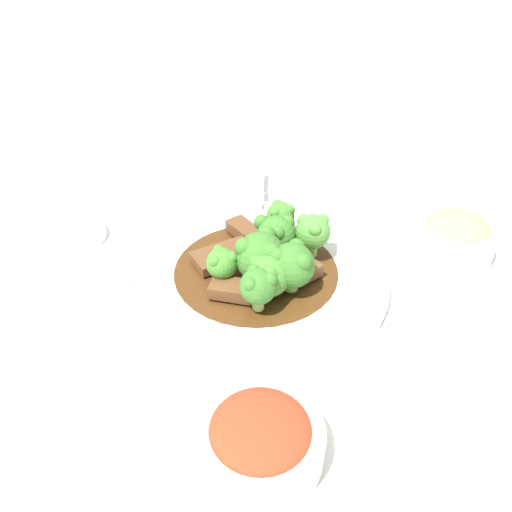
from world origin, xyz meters
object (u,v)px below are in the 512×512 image
main_plate (256,273)px  serving_spoon (259,220)px  beef_strip_1 (235,290)px  broccoli_floret_3 (222,263)px  beef_strip_2 (294,263)px  beef_strip_0 (226,255)px  broccoli_floret_7 (313,231)px  broccoli_floret_5 (292,264)px  broccoli_floret_6 (280,215)px  side_bowl_kimchi (260,438)px  side_bowl_appetizer (455,236)px  sauce_dish (77,233)px  broccoli_floret_1 (269,275)px  beef_strip_3 (251,236)px  broccoli_floret_0 (258,286)px  broccoli_floret_4 (276,234)px  broccoli_floret_2 (261,256)px

main_plate → serving_spoon: serving_spoon is taller
beef_strip_1 → broccoli_floret_3: size_ratio=1.26×
main_plate → beef_strip_1: bearing=-104.6°
beef_strip_1 → beef_strip_2: bearing=45.8°
beef_strip_2 → broccoli_floret_3: 0.08m
beef_strip_0 → broccoli_floret_7: size_ratio=1.58×
broccoli_floret_5 → broccoli_floret_6: broccoli_floret_5 is taller
side_bowl_kimchi → side_bowl_appetizer: size_ratio=1.06×
broccoli_floret_6 → broccoli_floret_7: (0.04, -0.04, 0.01)m
broccoli_floret_6 → sauce_dish: size_ratio=0.59×
broccoli_floret_1 → broccoli_floret_7: broccoli_floret_7 is taller
beef_strip_3 → broccoli_floret_5: bearing=-54.1°
broccoli_floret_3 → sauce_dish: broccoli_floret_3 is taller
broccoli_floret_0 → serving_spoon: 0.16m
broccoli_floret_6 → side_bowl_appetizer: bearing=5.9°
beef_strip_1 → beef_strip_3: bearing=90.6°
broccoli_floret_3 → serving_spoon: bearing=80.9°
main_plate → side_bowl_appetizer: side_bowl_appetizer is taller
broccoli_floret_5 → broccoli_floret_6: 0.10m
broccoli_floret_4 → sauce_dish: (-0.26, 0.01, -0.04)m
beef_strip_1 → side_bowl_appetizer: size_ratio=0.55×
beef_strip_0 → broccoli_floret_6: size_ratio=1.88×
beef_strip_0 → broccoli_floret_3: (0.01, -0.04, 0.02)m
broccoli_floret_1 → broccoli_floret_2: bearing=117.2°
broccoli_floret_3 → broccoli_floret_6: broccoli_floret_6 is taller
beef_strip_2 → broccoli_floret_0: size_ratio=1.43×
beef_strip_3 → side_bowl_kimchi: bearing=-77.9°
beef_strip_0 → beef_strip_1: 0.06m
broccoli_floret_1 → broccoli_floret_3: 0.05m
beef_strip_0 → beef_strip_1: beef_strip_1 is taller
broccoli_floret_1 → broccoli_floret_7: 0.09m
beef_strip_1 → broccoli_floret_1: bearing=12.3°
broccoli_floret_0 → broccoli_floret_7: broccoli_floret_7 is taller
side_bowl_appetizer → broccoli_floret_3: bearing=-154.3°
side_bowl_kimchi → serving_spoon: bearing=100.1°
serving_spoon → beef_strip_1: bearing=-90.7°
beef_strip_3 → broccoli_floret_6: bearing=33.4°
side_bowl_appetizer → side_bowl_kimchi: bearing=-121.0°
broccoli_floret_1 → broccoli_floret_3: broccoli_floret_1 is taller
broccoli_floret_2 → beef_strip_0: bearing=147.8°
beef_strip_0 → serving_spoon: 0.08m
beef_strip_2 → broccoli_floret_2: 0.05m
broccoli_floret_5 → side_bowl_appetizer: 0.22m
beef_strip_2 → broccoli_floret_6: broccoli_floret_6 is taller
broccoli_floret_1 → broccoli_floret_4: (-0.00, 0.07, 0.00)m
broccoli_floret_6 → sauce_dish: (-0.26, -0.03, -0.04)m
beef_strip_2 → broccoli_floret_3: bearing=-153.0°
main_plate → broccoli_floret_0: size_ratio=6.31×
main_plate → broccoli_floret_1: size_ratio=6.30×
broccoli_floret_7 → sauce_dish: size_ratio=0.71×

